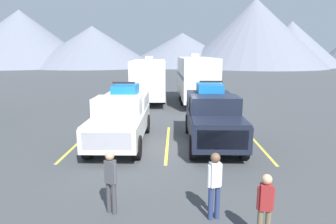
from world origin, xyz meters
The scene contains 12 objects.
ground_plane centered at (0.00, 0.00, 0.00)m, with size 240.00×240.00×0.00m, color #3F4244.
pickup_truck_a centered at (-2.04, 0.94, 1.21)m, with size 2.18×5.55×2.64m.
pickup_truck_b centered at (1.98, 0.96, 1.24)m, with size 2.22×5.44×2.70m.
lot_stripe_a centered at (-3.99, 0.90, 0.00)m, with size 0.12×5.50×0.01m, color gold.
lot_stripe_b centered at (0.00, 0.90, 0.00)m, with size 0.12×5.50×0.01m, color gold.
lot_stripe_c centered at (3.99, 0.90, 0.00)m, with size 0.12×5.50×0.01m, color gold.
camper_trailer_a centered at (-1.76, 11.72, 1.93)m, with size 2.86×7.82×3.66m.
camper_trailer_b centered at (1.96, 11.45, 2.04)m, with size 2.86×9.07×3.87m.
person_a centered at (2.20, -6.20, 0.90)m, with size 0.35×0.21×1.57m.
person_b centered at (1.29, -5.26, 0.97)m, with size 0.36×0.26×1.68m.
person_c centered at (-1.25, -5.06, 0.94)m, with size 0.33×0.28×1.63m.
mountain_ridge centered at (0.44, 72.38, 7.32)m, with size 149.96×40.94×17.80m.
Camera 1 is at (0.34, -11.85, 3.99)m, focal length 31.68 mm.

